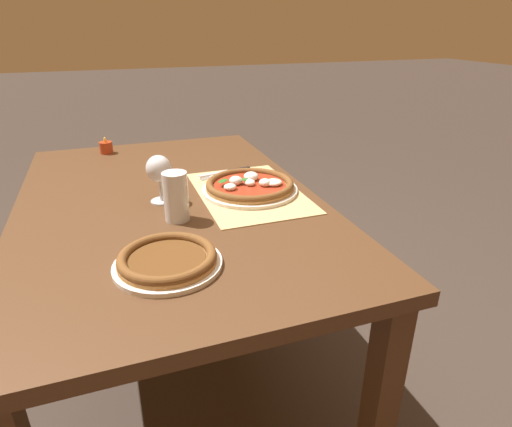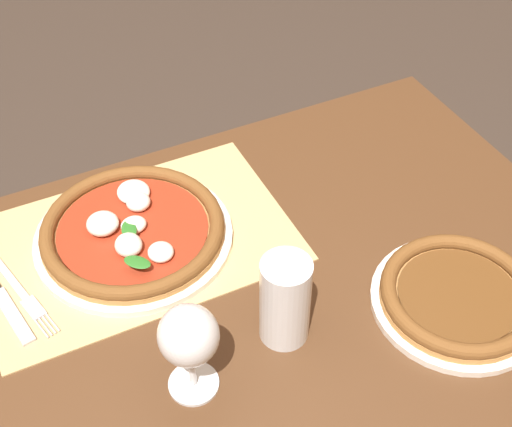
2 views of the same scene
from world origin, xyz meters
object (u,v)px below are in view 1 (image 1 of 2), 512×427
at_px(pizza_far, 168,260).
at_px(votive_candle, 106,148).
at_px(pint_glass, 175,198).
at_px(knife, 225,172).
at_px(pizza_near, 250,186).
at_px(wine_glass, 159,171).
at_px(fork, 224,175).

height_order(pizza_far, votive_candle, votive_candle).
xyz_separation_m(pint_glass, knife, (0.36, -0.25, -0.06)).
distance_m(pizza_near, knife, 0.22).
xyz_separation_m(pizza_far, votive_candle, (1.05, 0.11, 0.00)).
distance_m(wine_glass, fork, 0.33).
height_order(pizza_near, votive_candle, votive_candle).
bearing_deg(fork, wine_glass, 124.25).
relative_size(pizza_near, wine_glass, 2.08).
relative_size(fork, knife, 0.92).
distance_m(pint_glass, fork, 0.41).
bearing_deg(wine_glass, votive_candle, 13.14).
height_order(pizza_near, fork, pizza_near).
xyz_separation_m(wine_glass, knife, (0.21, -0.27, -0.10)).
bearing_deg(knife, votive_candle, 43.79).
relative_size(wine_glass, votive_candle, 2.15).
relative_size(pizza_far, fork, 1.31).
distance_m(pizza_far, fork, 0.66).
xyz_separation_m(fork, knife, (0.03, -0.01, 0.00)).
relative_size(pizza_near, votive_candle, 4.49).
bearing_deg(pizza_far, knife, -26.87).
height_order(wine_glass, knife, wine_glass).
height_order(wine_glass, votive_candle, wine_glass).
xyz_separation_m(pizza_far, fork, (0.58, -0.30, -0.01)).
height_order(pizza_near, pint_glass, pint_glass).
relative_size(wine_glass, pint_glass, 1.07).
bearing_deg(fork, pizza_near, -168.71).
height_order(fork, votive_candle, votive_candle).
bearing_deg(pint_glass, fork, -35.73).
xyz_separation_m(pizza_near, knife, (0.22, 0.03, -0.02)).
bearing_deg(pizza_far, pizza_near, -40.76).
bearing_deg(pizza_near, pint_glass, 116.43).
bearing_deg(wine_glass, knife, -52.51).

